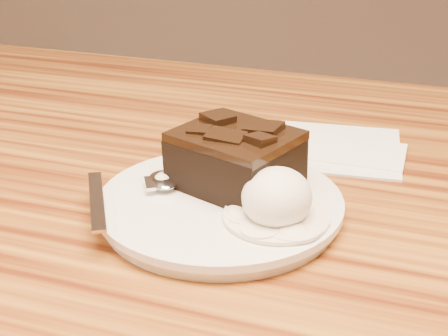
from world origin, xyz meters
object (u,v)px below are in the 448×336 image
(brownie, at_px, (236,162))
(spoon, at_px, (164,182))
(napkin, at_px, (336,147))
(ice_cream_scoop, at_px, (277,197))
(plate, at_px, (220,207))

(brownie, distance_m, spoon, 0.06)
(napkin, bearing_deg, spoon, -125.50)
(ice_cream_scoop, xyz_separation_m, napkin, (0.01, 0.19, -0.03))
(plate, xyz_separation_m, ice_cream_scoop, (0.05, -0.02, 0.03))
(brownie, relative_size, spoon, 0.61)
(brownie, bearing_deg, ice_cream_scoop, -43.42)
(plate, height_order, spoon, spoon)
(plate, distance_m, spoon, 0.05)
(plate, height_order, brownie, brownie)
(plate, bearing_deg, brownie, 79.77)
(ice_cream_scoop, relative_size, napkin, 0.44)
(plate, xyz_separation_m, brownie, (0.00, 0.03, 0.03))
(plate, relative_size, brownie, 2.19)
(ice_cream_scoop, bearing_deg, napkin, 85.84)
(plate, bearing_deg, spoon, 175.58)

